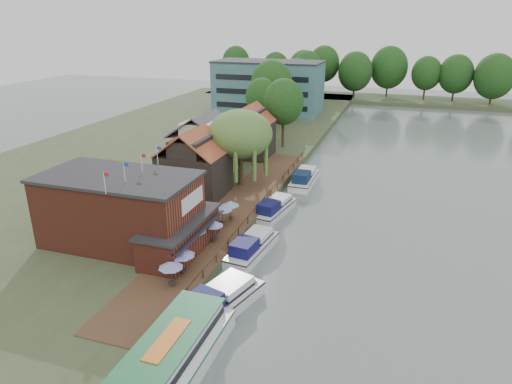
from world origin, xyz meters
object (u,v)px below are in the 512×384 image
(umbrella_4, at_px, (222,215))
(swan, at_px, (184,325))
(cottage_c, at_px, (250,131))
(umbrella_0, at_px, (171,274))
(umbrella_2, at_px, (196,238))
(tour_boat, at_px, (163,367))
(umbrella_3, at_px, (214,231))
(cruiser_0, at_px, (217,300))
(willow, at_px, (241,148))
(umbrella_5, at_px, (231,211))
(cruiser_1, at_px, (252,244))
(cottage_b, at_px, (205,142))
(cruiser_2, at_px, (275,206))
(hotel_block, at_px, (268,87))
(umbrella_1, at_px, (182,262))
(pub, at_px, (138,212))
(cottage_a, at_px, (194,163))
(cruiser_3, at_px, (304,176))

(umbrella_4, relative_size, swan, 5.40)
(cottage_c, relative_size, swan, 19.32)
(umbrella_0, relative_size, umbrella_2, 1.00)
(umbrella_0, distance_m, tour_boat, 10.34)
(umbrella_3, height_order, cruiser_0, umbrella_3)
(cruiser_0, bearing_deg, willow, 122.54)
(willow, bearing_deg, umbrella_5, -75.46)
(cottage_c, bearing_deg, umbrella_3, -77.63)
(umbrella_4, relative_size, cruiser_1, 0.25)
(cottage_b, xyz_separation_m, cruiser_2, (14.10, -11.17, -4.15))
(umbrella_5, relative_size, cruiser_0, 0.22)
(umbrella_4, bearing_deg, hotel_block, 102.43)
(willow, relative_size, umbrella_3, 4.39)
(umbrella_1, relative_size, tour_boat, 0.16)
(swan, bearing_deg, hotel_block, 102.28)
(swan, bearing_deg, cruiser_1, 84.58)
(hotel_block, xyz_separation_m, umbrella_1, (14.64, -74.85, -4.86))
(pub, xyz_separation_m, umbrella_1, (6.64, -3.85, -2.36))
(willow, relative_size, cruiser_0, 0.97)
(cottage_a, relative_size, umbrella_5, 3.62)
(willow, relative_size, umbrella_4, 4.39)
(umbrella_4, bearing_deg, tour_boat, -77.38)
(umbrella_4, bearing_deg, umbrella_2, -94.04)
(cottage_a, bearing_deg, swan, -66.73)
(pub, distance_m, cottage_a, 15.05)
(umbrella_0, distance_m, umbrella_3, 8.78)
(hotel_block, distance_m, umbrella_5, 64.59)
(cottage_c, distance_m, cruiser_1, 32.64)
(umbrella_1, bearing_deg, umbrella_2, 100.79)
(cottage_c, xyz_separation_m, umbrella_5, (6.55, -25.75, -2.96))
(umbrella_0, bearing_deg, pub, 138.26)
(cottage_a, height_order, umbrella_4, cottage_a)
(cottage_c, height_order, swan, cottage_c)
(cruiser_3, bearing_deg, umbrella_1, -98.72)
(umbrella_1, distance_m, cruiser_1, 8.43)
(hotel_block, distance_m, umbrella_2, 71.60)
(umbrella_0, height_order, umbrella_1, same)
(willow, distance_m, tour_boat, 36.46)
(umbrella_2, distance_m, swan, 11.18)
(tour_boat, bearing_deg, pub, 126.32)
(umbrella_2, distance_m, cruiser_0, 9.66)
(cruiser_2, distance_m, swan, 23.27)
(cottage_b, height_order, umbrella_1, cottage_b)
(pub, bearing_deg, cruiser_0, -31.60)
(cottage_a, height_order, cottage_c, same)
(umbrella_0, distance_m, umbrella_2, 6.99)
(cottage_a, relative_size, cottage_c, 1.01)
(hotel_block, height_order, umbrella_2, hotel_block)
(pub, bearing_deg, umbrella_1, -30.06)
(cruiser_1, bearing_deg, umbrella_2, -146.55)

